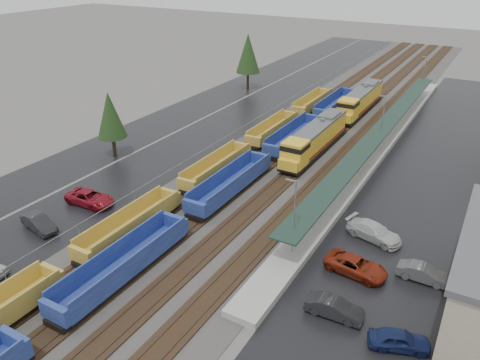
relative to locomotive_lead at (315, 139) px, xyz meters
The scene contains 20 objects.
ballast_strip 16.28m from the locomotive_lead, 97.13° to the left, with size 20.00×160.00×0.08m, color #302D2B.
trackbed 16.27m from the locomotive_lead, 97.13° to the left, with size 14.60×160.00×0.22m.
west_parking_lot 23.46m from the locomotive_lead, 136.74° to the left, with size 10.00×160.00×0.02m, color black.
west_road 31.47m from the locomotive_lead, 149.35° to the left, with size 9.00×160.00×0.02m, color black.
east_commuter_lot 18.17m from the locomotive_lead, 19.43° to the left, with size 16.00×100.00×0.02m, color black.
station_platform 9.74m from the locomotive_lead, 38.69° to the left, with size 3.00×80.00×8.00m.
chainlink_fence 18.47m from the locomotive_lead, 128.54° to the left, with size 0.08×160.04×2.02m.
tree_west_near 28.01m from the locomotive_lead, 149.74° to the right, with size 3.96×3.96×9.00m.
tree_west_far 36.39m from the locomotive_lead, 133.88° to the left, with size 4.84×4.84×11.00m.
locomotive_lead is the anchor object (origin of this frame).
locomotive_trail 21.00m from the locomotive_lead, 90.00° to the left, with size 2.90×19.09×4.32m.
well_string_yellow 22.11m from the locomotive_lead, 111.25° to the right, with size 2.58×93.42×2.29m.
well_string_blue 16.34m from the locomotive_lead, 104.20° to the right, with size 2.82×87.74×2.50m.
parked_car_west_b 36.58m from the locomotive_lead, 117.50° to the right, with size 4.73×1.65×1.56m, color black.
parked_car_west_c 30.75m from the locomotive_lead, 122.22° to the right, with size 5.75×2.65×1.60m, color maroon.
parked_car_east_a 32.41m from the locomotive_lead, 65.33° to the right, with size 4.57×1.59×1.51m, color black.
parked_car_east_b 26.92m from the locomotive_lead, 60.27° to the right, with size 5.52×2.55×1.54m, color maroon.
parked_car_east_c 21.63m from the locomotive_lead, 52.35° to the right, with size 5.64×2.29×1.64m, color silver.
parked_car_east_d 35.59m from the locomotive_lead, 58.34° to the right, with size 4.36×1.75×1.49m, color #152150.
parked_car_east_e 28.45m from the locomotive_lead, 48.89° to the right, with size 4.41×1.54×1.45m, color #4F5153.
Camera 1 is at (23.20, -13.48, 25.72)m, focal length 35.00 mm.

